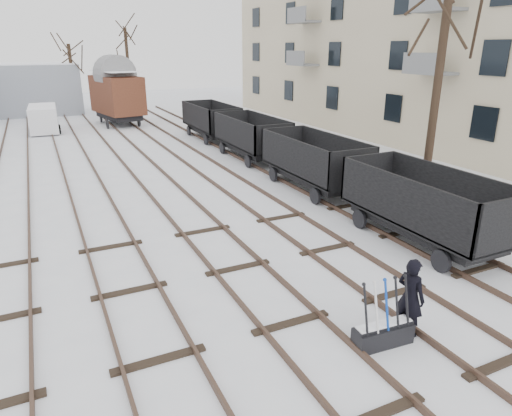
{
  "coord_description": "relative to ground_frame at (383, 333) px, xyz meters",
  "views": [
    {
      "loc": [
        -4.49,
        -7.61,
        5.9
      ],
      "look_at": [
        1.2,
        4.34,
        1.2
      ],
      "focal_mm": 32.0,
      "sensor_mm": 36.0,
      "label": 1
    }
  ],
  "objects": [
    {
      "name": "freight_wagon_b",
      "position": [
        4.64,
        10.09,
        0.59
      ],
      "size": [
        2.25,
        5.62,
        2.29
      ],
      "color": "black",
      "rests_on": "ground"
    },
    {
      "name": "tree_near",
      "position": [
        7.14,
        6.15,
        3.96
      ],
      "size": [
        0.3,
        0.3,
        8.49
      ],
      "primitive_type": "cylinder",
      "color": "black",
      "rests_on": "ground"
    },
    {
      "name": "tracks",
      "position": [
        -1.36,
        15.15,
        -0.21
      ],
      "size": [
        13.9,
        52.0,
        0.16
      ],
      "color": "black",
      "rests_on": "ground"
    },
    {
      "name": "worker",
      "position": [
        0.75,
        0.1,
        0.6
      ],
      "size": [
        0.55,
        0.72,
        1.78
      ],
      "primitive_type": "imported",
      "rotation": [
        0.0,
        0.0,
        1.79
      ],
      "color": "black",
      "rests_on": "ground"
    },
    {
      "name": "ground",
      "position": [
        -1.36,
        1.47,
        -0.28
      ],
      "size": [
        120.0,
        120.0,
        0.0
      ],
      "primitive_type": "plane",
      "color": "white",
      "rests_on": "ground"
    },
    {
      "name": "freight_wagon_a",
      "position": [
        4.64,
        3.69,
        0.59
      ],
      "size": [
        2.25,
        5.62,
        2.29
      ],
      "color": "black",
      "rests_on": "ground"
    },
    {
      "name": "freight_wagon_c",
      "position": [
        4.64,
        16.49,
        0.59
      ],
      "size": [
        2.25,
        5.62,
        2.29
      ],
      "color": "black",
      "rests_on": "ground"
    },
    {
      "name": "tree_far_right",
      "position": [
        2.74,
        40.38,
        3.5
      ],
      "size": [
        0.3,
        0.3,
        7.57
      ],
      "primitive_type": "cylinder",
      "color": "black",
      "rests_on": "ground"
    },
    {
      "name": "ground_frame",
      "position": [
        0.0,
        0.0,
        0.0
      ],
      "size": [
        1.32,
        0.51,
        1.49
      ],
      "rotation": [
        0.0,
        0.0,
        -0.07
      ],
      "color": "black",
      "rests_on": "ground"
    },
    {
      "name": "panel_van",
      "position": [
        -5.44,
        30.54,
        0.69
      ],
      "size": [
        2.01,
        4.33,
        1.88
      ],
      "rotation": [
        0.0,
        0.0,
        -0.04
      ],
      "color": "silver",
      "rests_on": "ground"
    },
    {
      "name": "shed_right",
      "position": [
        -5.36,
        41.47,
        1.96
      ],
      "size": [
        7.0,
        6.0,
        4.5
      ],
      "color": "gray",
      "rests_on": "ground"
    },
    {
      "name": "freight_wagon_d",
      "position": [
        4.64,
        22.89,
        0.59
      ],
      "size": [
        2.25,
        5.62,
        2.29
      ],
      "color": "black",
      "rests_on": "ground"
    },
    {
      "name": "apartment_block",
      "position": [
        18.6,
        15.47,
        7.76
      ],
      "size": [
        10.12,
        45.0,
        16.1
      ],
      "color": "beige",
      "rests_on": "ground"
    },
    {
      "name": "tree_far_left",
      "position": [
        -2.48,
        38.96,
        2.78
      ],
      "size": [
        0.3,
        0.3,
        6.13
      ],
      "primitive_type": "cylinder",
      "color": "black",
      "rests_on": "ground"
    },
    {
      "name": "box_van_wagon",
      "position": [
        0.08,
        31.74,
        2.12
      ],
      "size": [
        3.82,
        5.84,
        4.13
      ],
      "rotation": [
        0.0,
        0.0,
        0.19
      ],
      "color": "black",
      "rests_on": "ground"
    }
  ]
}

